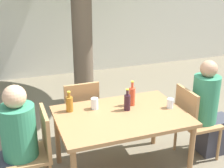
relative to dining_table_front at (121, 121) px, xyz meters
The scene contains 12 objects.
cafe_building_wall 3.82m from the dining_table_front, 90.00° to the left, with size 10.00×0.08×2.80m.
dining_table_front is the anchor object (origin of this frame).
patio_chair_0 0.95m from the dining_table_front, behind, with size 0.44×0.44×0.92m.
patio_chair_1 0.95m from the dining_table_front, ahead, with size 0.44×0.44×0.92m.
patio_chair_2 0.79m from the dining_table_front, 111.35° to the left, with size 0.44×0.44×0.92m.
person_seated_0 1.18m from the dining_table_front, behind, with size 0.57×0.35×1.23m.
person_seated_1 1.18m from the dining_table_front, ahead, with size 0.56×0.32×1.25m.
amber_bottle_0 0.61m from the dining_table_front, 151.54° to the left, with size 0.08×0.08×0.24m.
wine_bottle_1 0.22m from the dining_table_front, 39.98° to the left, with size 0.07×0.07×0.25m.
soda_bottle_2 0.34m from the dining_table_front, 42.75° to the left, with size 0.07×0.07×0.30m.
drinking_glass_0 0.36m from the dining_table_front, 133.66° to the left, with size 0.08×0.08×0.13m.
drinking_glass_1 0.60m from the dining_table_front, ahead, with size 0.07×0.07×0.11m.
Camera 1 is at (-1.14, -2.84, 2.28)m, focal length 50.00 mm.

